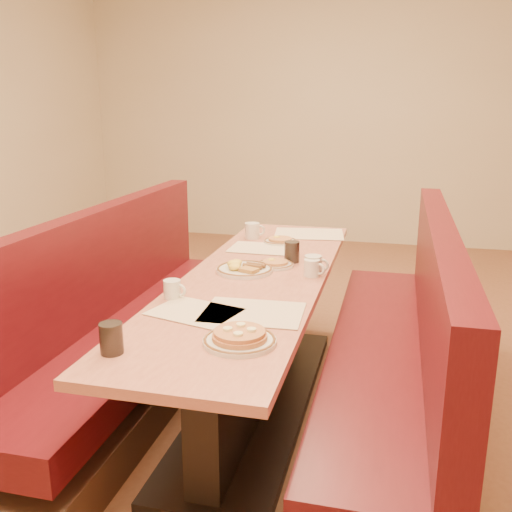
% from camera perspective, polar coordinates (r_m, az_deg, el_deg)
% --- Properties ---
extents(ground, '(8.00, 8.00, 0.00)m').
position_cam_1_polar(ground, '(3.20, -0.08, -14.93)').
color(ground, '#9E6647').
rests_on(ground, ground).
extents(room_envelope, '(6.04, 8.04, 2.82)m').
position_cam_1_polar(room_envelope, '(2.79, -0.09, 21.87)').
color(room_envelope, beige).
rests_on(room_envelope, ground).
extents(diner_table, '(0.70, 2.50, 0.75)m').
position_cam_1_polar(diner_table, '(3.03, -0.08, -8.79)').
color(diner_table, black).
rests_on(diner_table, ground).
extents(booth_left, '(0.55, 2.50, 1.05)m').
position_cam_1_polar(booth_left, '(3.28, -12.70, -7.54)').
color(booth_left, '#4C3326').
rests_on(booth_left, ground).
extents(booth_right, '(0.55, 2.50, 1.05)m').
position_cam_1_polar(booth_right, '(2.96, 14.02, -10.15)').
color(booth_right, '#4C3326').
rests_on(booth_right, ground).
extents(placemat_near_left, '(0.41, 0.35, 0.00)m').
position_cam_1_polar(placemat_near_left, '(2.42, -6.16, -5.54)').
color(placemat_near_left, beige).
rests_on(placemat_near_left, diner_table).
extents(placemat_near_right, '(0.43, 0.33, 0.00)m').
position_cam_1_polar(placemat_near_right, '(2.40, -0.30, -5.64)').
color(placemat_near_right, beige).
rests_on(placemat_near_right, diner_table).
extents(placemat_far_left, '(0.37, 0.28, 0.00)m').
position_cam_1_polar(placemat_far_left, '(3.43, 0.50, 0.79)').
color(placemat_far_left, beige).
rests_on(placemat_far_left, diner_table).
extents(placemat_far_right, '(0.50, 0.40, 0.00)m').
position_cam_1_polar(placemat_far_right, '(3.83, 5.32, 2.23)').
color(placemat_far_right, beige).
rests_on(placemat_far_right, diner_table).
extents(pancake_plate, '(0.27, 0.27, 0.06)m').
position_cam_1_polar(pancake_plate, '(2.10, -1.65, -8.22)').
color(pancake_plate, silver).
rests_on(pancake_plate, diner_table).
extents(eggs_plate, '(0.29, 0.29, 0.06)m').
position_cam_1_polar(eggs_plate, '(2.96, -1.24, -1.26)').
color(eggs_plate, silver).
rests_on(eggs_plate, diner_table).
extents(extra_plate_mid, '(0.20, 0.20, 0.04)m').
position_cam_1_polar(extra_plate_mid, '(3.07, 1.94, -0.78)').
color(extra_plate_mid, silver).
rests_on(extra_plate_mid, diner_table).
extents(extra_plate_far, '(0.21, 0.21, 0.04)m').
position_cam_1_polar(extra_plate_far, '(3.58, 2.43, 1.54)').
color(extra_plate_far, silver).
rests_on(extra_plate_far, diner_table).
extents(coffee_mug_a, '(0.11, 0.08, 0.09)m').
position_cam_1_polar(coffee_mug_a, '(2.90, 5.67, -1.17)').
color(coffee_mug_a, silver).
rests_on(coffee_mug_a, diner_table).
extents(coffee_mug_b, '(0.11, 0.08, 0.08)m').
position_cam_1_polar(coffee_mug_b, '(2.59, -8.32, -3.27)').
color(coffee_mug_b, silver).
rests_on(coffee_mug_b, diner_table).
extents(coffee_mug_c, '(0.13, 0.09, 0.10)m').
position_cam_1_polar(coffee_mug_c, '(2.94, 5.80, -0.84)').
color(coffee_mug_c, silver).
rests_on(coffee_mug_c, diner_table).
extents(coffee_mug_d, '(0.13, 0.09, 0.10)m').
position_cam_1_polar(coffee_mug_d, '(3.69, -0.33, 2.58)').
color(coffee_mug_d, silver).
rests_on(coffee_mug_d, diner_table).
extents(soda_tumbler_near, '(0.08, 0.08, 0.11)m').
position_cam_1_polar(soda_tumbler_near, '(2.07, -14.27, -7.98)').
color(soda_tumbler_near, black).
rests_on(soda_tumbler_near, diner_table).
extents(soda_tumbler_mid, '(0.08, 0.08, 0.12)m').
position_cam_1_polar(soda_tumbler_mid, '(3.14, 3.62, 0.42)').
color(soda_tumbler_mid, black).
rests_on(soda_tumbler_mid, diner_table).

